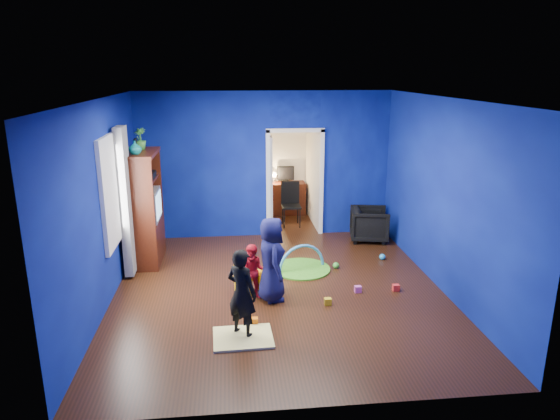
{
  "coord_description": "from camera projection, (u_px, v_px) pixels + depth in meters",
  "views": [
    {
      "loc": [
        -0.72,
        -6.99,
        3.3
      ],
      "look_at": [
        0.05,
        0.4,
        1.19
      ],
      "focal_mm": 32.0,
      "sensor_mm": 36.0,
      "label": 1
    }
  ],
  "objects": [
    {
      "name": "desk_monitor",
      "position": [
        285.0,
        173.0,
        11.65
      ],
      "size": [
        0.4,
        0.05,
        0.32
      ],
      "primitive_type": "cube",
      "color": "black",
      "rests_on": "study_desk"
    },
    {
      "name": "vase",
      "position": [
        135.0,
        148.0,
        8.05
      ],
      "size": [
        0.27,
        0.27,
        0.22
      ],
      "primitive_type": "imported",
      "rotation": [
        0.0,
        0.0,
        -0.35
      ],
      "color": "#0D556D",
      "rests_on": "tv_armoire"
    },
    {
      "name": "potted_plant",
      "position": [
        140.0,
        139.0,
        8.53
      ],
      "size": [
        0.26,
        0.26,
        0.37
      ],
      "primitive_type": "imported",
      "rotation": [
        0.0,
        0.0,
        -0.35
      ],
      "color": "#3B8D33",
      "rests_on": "tv_armoire"
    },
    {
      "name": "crt_tv",
      "position": [
        145.0,
        205.0,
        8.63
      ],
      "size": [
        0.46,
        0.7,
        0.54
      ],
      "primitive_type": "cube",
      "color": "silver",
      "rests_on": "tv_armoire"
    },
    {
      "name": "yellow_blanket",
      "position": [
        243.0,
        337.0,
        6.32
      ],
      "size": [
        0.77,
        0.63,
        0.03
      ],
      "primitive_type": "cube",
      "rotation": [
        0.0,
        0.0,
        0.03
      ],
      "color": "#F2E07A",
      "rests_on": "floor"
    },
    {
      "name": "study_desk",
      "position": [
        286.0,
        198.0,
        11.69
      ],
      "size": [
        0.88,
        0.44,
        0.75
      ],
      "primitive_type": "cube",
      "color": "#3D140A",
      "rests_on": "floor"
    },
    {
      "name": "desk_lamp",
      "position": [
        274.0,
        175.0,
        11.57
      ],
      "size": [
        0.14,
        0.14,
        0.14
      ],
      "primitive_type": "sphere",
      "color": "#FFD88C",
      "rests_on": "study_desk"
    },
    {
      "name": "folding_chair",
      "position": [
        291.0,
        205.0,
        10.75
      ],
      "size": [
        0.4,
        0.4,
        0.92
      ],
      "primitive_type": "cube",
      "color": "black",
      "rests_on": "floor"
    },
    {
      "name": "toy_1",
      "position": [
        382.0,
        257.0,
        8.93
      ],
      "size": [
        0.11,
        0.11,
        0.11
      ],
      "primitive_type": "sphere",
      "color": "#2599D6",
      "rests_on": "floor"
    },
    {
      "name": "curtain",
      "position": [
        126.0,
        202.0,
        7.94
      ],
      "size": [
        0.14,
        0.42,
        2.4
      ],
      "primitive_type": "cube",
      "color": "slate",
      "rests_on": "floor"
    },
    {
      "name": "toy_0",
      "position": [
        396.0,
        288.0,
        7.68
      ],
      "size": [
        0.1,
        0.08,
        0.1
      ],
      "primitive_type": "cube",
      "color": "#F82E29",
      "rests_on": "floor"
    },
    {
      "name": "ceiling",
      "position": [
        279.0,
        99.0,
        6.87
      ],
      "size": [
        5.0,
        5.5,
        0.01
      ],
      "primitive_type": "cube",
      "color": "white",
      "rests_on": "wall_back"
    },
    {
      "name": "toy_2",
      "position": [
        254.0,
        321.0,
        6.65
      ],
      "size": [
        0.1,
        0.08,
        0.1
      ],
      "primitive_type": "cube",
      "color": "orange",
      "rests_on": "floor"
    },
    {
      "name": "wall_back",
      "position": [
        265.0,
        165.0,
        9.9
      ],
      "size": [
        5.0,
        0.02,
        2.9
      ],
      "primitive_type": "cube",
      "color": "navy",
      "rests_on": "floor"
    },
    {
      "name": "kid_chair",
      "position": [
        243.0,
        278.0,
        7.55
      ],
      "size": [
        0.3,
        0.3,
        0.5
      ],
      "primitive_type": "cube",
      "rotation": [
        0.0,
        0.0,
        0.09
      ],
      "color": "yellow",
      "rests_on": "floor"
    },
    {
      "name": "toy_arch",
      "position": [
        302.0,
        268.0,
        8.5
      ],
      "size": [
        0.84,
        0.32,
        0.87
      ],
      "primitive_type": "torus",
      "rotation": [
        1.57,
        0.0,
        0.32
      ],
      "color": "#3F8CD8",
      "rests_on": "floor"
    },
    {
      "name": "toy_5",
      "position": [
        328.0,
        302.0,
        7.22
      ],
      "size": [
        0.1,
        0.08,
        0.1
      ],
      "primitive_type": "cube",
      "color": "gold",
      "rests_on": "floor"
    },
    {
      "name": "armchair",
      "position": [
        369.0,
        224.0,
        9.88
      ],
      "size": [
        0.84,
        0.83,
        0.66
      ],
      "primitive_type": "imported",
      "rotation": [
        0.0,
        0.0,
        1.39
      ],
      "color": "black",
      "rests_on": "floor"
    },
    {
      "name": "toy_3",
      "position": [
        336.0,
        265.0,
        8.55
      ],
      "size": [
        0.11,
        0.11,
        0.11
      ],
      "primitive_type": "sphere",
      "color": "green",
      "rests_on": "floor"
    },
    {
      "name": "floor",
      "position": [
        279.0,
        292.0,
        7.66
      ],
      "size": [
        5.0,
        5.5,
        0.01
      ],
      "primitive_type": "cube",
      "color": "black",
      "rests_on": "ground"
    },
    {
      "name": "hopper_ball",
      "position": [
        267.0,
        279.0,
        7.59
      ],
      "size": [
        0.42,
        0.42,
        0.42
      ],
      "primitive_type": "sphere",
      "color": "yellow",
      "rests_on": "floor"
    },
    {
      "name": "toy_4",
      "position": [
        358.0,
        289.0,
        7.63
      ],
      "size": [
        0.1,
        0.08,
        0.1
      ],
      "primitive_type": "cube",
      "color": "#D851A5",
      "rests_on": "floor"
    },
    {
      "name": "play_mat",
      "position": [
        302.0,
        269.0,
        8.5
      ],
      "size": [
        0.97,
        0.97,
        0.03
      ],
      "primitive_type": "cylinder",
      "color": "green",
      "rests_on": "floor"
    },
    {
      "name": "child_navy",
      "position": [
        271.0,
        259.0,
        7.24
      ],
      "size": [
        0.47,
        0.66,
        1.26
      ],
      "primitive_type": "imported",
      "rotation": [
        0.0,
        0.0,
        1.69
      ],
      "color": "#0F173A",
      "rests_on": "floor"
    },
    {
      "name": "doorway",
      "position": [
        295.0,
        184.0,
        10.07
      ],
      "size": [
        1.16,
        0.1,
        2.1
      ],
      "primitive_type": "cube",
      "color": "white",
      "rests_on": "floor"
    },
    {
      "name": "alcove",
      "position": [
        289.0,
        167.0,
        10.85
      ],
      "size": [
        1.0,
        1.75,
        2.5
      ],
      "primitive_type": null,
      "color": "silver",
      "rests_on": "floor"
    },
    {
      "name": "wall_right",
      "position": [
        444.0,
        196.0,
        7.52
      ],
      "size": [
        0.02,
        5.5,
        2.9
      ],
      "primitive_type": "cube",
      "color": "navy",
      "rests_on": "floor"
    },
    {
      "name": "wall_front",
      "position": [
        310.0,
        275.0,
        4.63
      ],
      "size": [
        5.0,
        0.02,
        2.9
      ],
      "primitive_type": "cube",
      "color": "navy",
      "rests_on": "floor"
    },
    {
      "name": "child_black",
      "position": [
        242.0,
        293.0,
        6.26
      ],
      "size": [
        0.51,
        0.48,
        1.17
      ],
      "primitive_type": "imported",
      "rotation": [
        0.0,
        0.0,
        2.46
      ],
      "color": "black",
      "rests_on": "floor"
    },
    {
      "name": "wall_left",
      "position": [
        103.0,
        205.0,
        7.01
      ],
      "size": [
        0.02,
        5.5,
        2.9
      ],
      "primitive_type": "cube",
      "color": "navy",
      "rests_on": "floor"
    },
    {
      "name": "window_left",
      "position": [
        109.0,
        192.0,
        7.32
      ],
      "size": [
        0.03,
        0.95,
        1.55
      ],
      "primitive_type": "cube",
      "color": "white",
      "rests_on": "wall_left"
    },
    {
      "name": "tv_armoire",
      "position": [
        143.0,
        208.0,
        8.64
      ],
      "size": [
        0.58,
        1.14,
        1.96
      ],
      "primitive_type": "cube",
      "color": "#380E09",
      "rests_on": "floor"
    },
    {
      "name": "book_shelf",
      "position": [
        286.0,
        127.0,
        11.35
      ],
      "size": [
        0.88,
        0.24,
        0.04
      ],
      "primitive_type": "cube",
      "color": "white",
      "rests_on": "study_desk"
    },
    {
      "name": "toddler_red",
      "position": [
        254.0,
        272.0,
        7.32
      ],
      "size": [
        0.43,
        0.35,
        0.84
      ],
      "primitive_type": "imported",
      "rotation": [
        0.0,
        0.0,
        -0.08
      ],
      "color": "red",
      "rests_on": "floor"
    }
  ]
}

